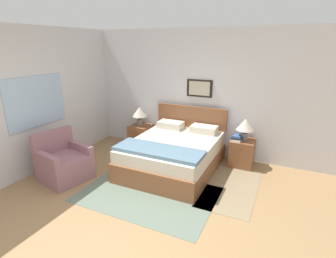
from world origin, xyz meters
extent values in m
plane|color=#99754C|center=(0.00, 0.00, 0.00)|extent=(16.00, 16.00, 0.00)
cube|color=silver|center=(0.00, 3.10, 1.30)|extent=(7.05, 0.06, 2.60)
cube|color=black|center=(0.08, 3.06, 1.41)|extent=(0.54, 0.02, 0.36)
cube|color=#B2A893|center=(0.08, 3.04, 1.41)|extent=(0.45, 0.00, 0.29)
cube|color=silver|center=(-2.35, 1.54, 1.30)|extent=(0.06, 5.47, 2.60)
cube|color=#9EBCDB|center=(-2.31, 1.07, 1.30)|extent=(0.02, 1.20, 0.90)
cube|color=slate|center=(-0.06, 1.06, 0.00)|extent=(2.11, 1.41, 0.01)
cube|color=#897556|center=(1.11, 1.81, 0.00)|extent=(0.82, 1.54, 0.01)
cube|color=brown|center=(-0.06, 2.05, 0.14)|extent=(1.54, 1.92, 0.28)
cube|color=brown|center=(-0.06, 1.12, 0.32)|extent=(1.54, 0.06, 0.08)
cube|color=beige|center=(-0.06, 2.05, 0.43)|extent=(1.48, 1.84, 0.30)
cube|color=brown|center=(-0.06, 2.98, 0.81)|extent=(1.54, 0.06, 0.46)
cube|color=slate|center=(-0.06, 1.46, 0.61)|extent=(1.51, 0.54, 0.06)
cube|color=beige|center=(-0.43, 2.75, 0.65)|extent=(0.52, 0.32, 0.14)
cube|color=beige|center=(0.31, 2.75, 0.65)|extent=(0.52, 0.32, 0.14)
cube|color=#8E606B|center=(-1.61, 0.89, 0.23)|extent=(0.88, 0.87, 0.45)
cube|color=#8E606B|center=(-1.91, 0.95, 0.65)|extent=(0.28, 0.74, 0.40)
cube|color=#8E606B|center=(-1.54, 1.19, 0.52)|extent=(0.74, 0.26, 0.14)
cube|color=#8E606B|center=(-1.68, 0.58, 0.52)|extent=(0.74, 0.26, 0.14)
cube|color=brown|center=(-1.21, 2.79, 0.26)|extent=(0.44, 0.46, 0.52)
sphere|color=#332D28|center=(-1.21, 2.55, 0.41)|extent=(0.02, 0.02, 0.02)
cube|color=brown|center=(1.09, 2.79, 0.26)|extent=(0.44, 0.46, 0.52)
sphere|color=#332D28|center=(1.09, 2.55, 0.41)|extent=(0.02, 0.02, 0.02)
cylinder|color=slate|center=(-1.21, 2.78, 0.60)|extent=(0.13, 0.13, 0.15)
cylinder|color=slate|center=(-1.21, 2.78, 0.70)|extent=(0.02, 0.02, 0.06)
cone|color=beige|center=(-1.21, 2.78, 0.84)|extent=(0.34, 0.34, 0.22)
cylinder|color=slate|center=(1.11, 2.78, 0.60)|extent=(0.13, 0.13, 0.15)
cylinder|color=slate|center=(1.11, 2.78, 0.70)|extent=(0.02, 0.02, 0.06)
cone|color=beige|center=(1.11, 2.78, 0.84)|extent=(0.34, 0.34, 0.22)
cube|color=silver|center=(0.99, 2.74, 0.54)|extent=(0.23, 0.30, 0.04)
cube|color=#232328|center=(0.99, 2.74, 0.58)|extent=(0.22, 0.27, 0.03)
cube|color=#335693|center=(0.99, 2.74, 0.61)|extent=(0.19, 0.25, 0.03)
camera|label=1|loc=(1.79, -2.10, 2.28)|focal=28.00mm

